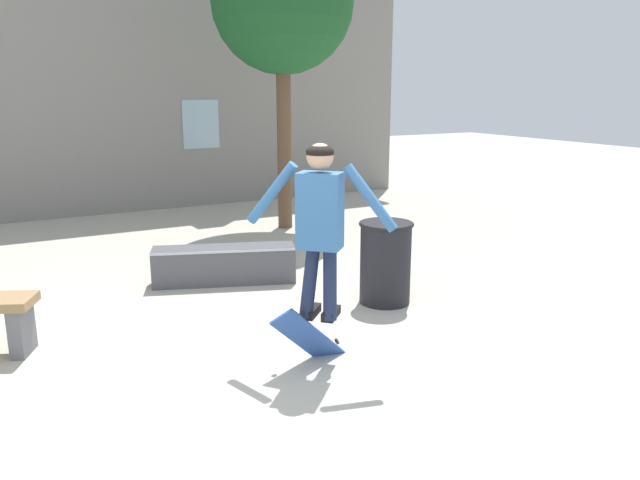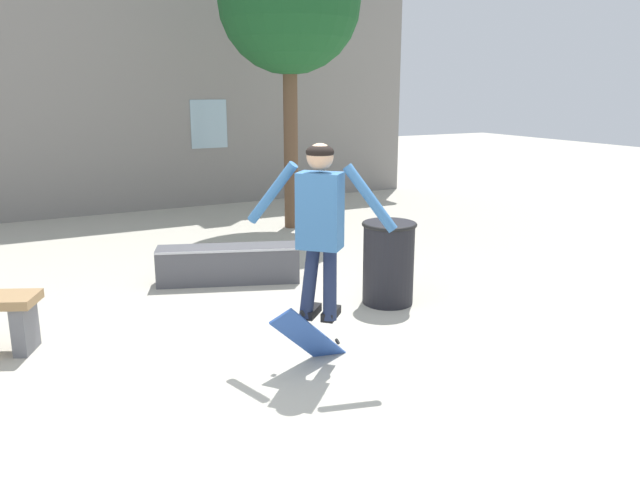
% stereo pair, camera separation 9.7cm
% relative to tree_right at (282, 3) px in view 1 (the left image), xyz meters
% --- Properties ---
extents(ground_plane, '(40.00, 40.00, 0.00)m').
position_rel_tree_right_xyz_m(ground_plane, '(-2.48, -4.85, -3.45)').
color(ground_plane, '#B2AD9E').
extents(building_backdrop, '(13.11, 0.52, 5.88)m').
position_rel_tree_right_xyz_m(building_backdrop, '(-2.45, 2.69, -0.99)').
color(building_backdrop, gray).
rests_on(building_backdrop, ground_plane).
extents(tree_right, '(2.16, 2.16, 4.56)m').
position_rel_tree_right_xyz_m(tree_right, '(0.00, 0.00, 0.00)').
color(tree_right, brown).
rests_on(tree_right, ground_plane).
extents(skate_ledge, '(1.66, 0.91, 0.43)m').
position_rel_tree_right_xyz_m(skate_ledge, '(-1.90, -2.35, -3.24)').
color(skate_ledge, '#4C4C51').
rests_on(skate_ledge, ground_plane).
extents(trash_bin, '(0.57, 0.57, 0.87)m').
position_rel_tree_right_xyz_m(trash_bin, '(-0.64, -3.80, -3.00)').
color(trash_bin, black).
rests_on(trash_bin, ground_plane).
extents(skater, '(0.93, 0.93, 1.42)m').
position_rel_tree_right_xyz_m(skater, '(-1.96, -4.79, -2.22)').
color(skater, teal).
extents(skateboard_flipping, '(0.77, 0.33, 0.72)m').
position_rel_tree_right_xyz_m(skateboard_flipping, '(-2.03, -4.76, -3.25)').
color(skateboard_flipping, '#2D519E').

